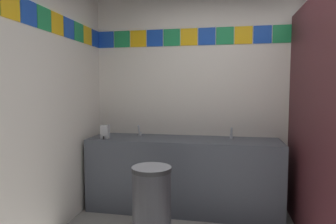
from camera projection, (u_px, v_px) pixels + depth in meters
name	position (u px, v px, depth m)	size (l,w,h in m)	color
wall_back	(251.00, 87.00, 3.47)	(3.84, 0.09, 2.86)	silver
vanity_counter	(183.00, 174.00, 3.38)	(2.19, 0.56, 0.84)	#4C515B
faucet_left	(140.00, 132.00, 3.54)	(0.04, 0.10, 0.14)	silver
faucet_right	(231.00, 134.00, 3.33)	(0.04, 0.10, 0.14)	silver
soap_dispenser	(105.00, 132.00, 3.35)	(0.09, 0.09, 0.16)	#B7BABF
trash_bin	(152.00, 205.00, 2.64)	(0.36, 0.36, 0.71)	#333338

